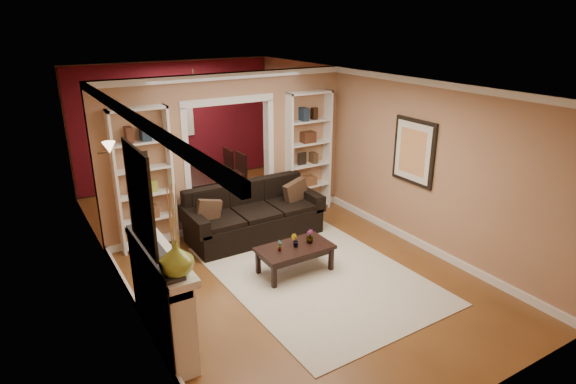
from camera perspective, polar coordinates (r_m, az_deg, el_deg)
floor at (r=7.95m, az=-3.00°, el=-6.63°), size 8.00×8.00×0.00m
ceiling at (r=7.16m, az=-3.40°, el=13.07°), size 8.00×8.00×0.00m
wall_back at (r=11.03m, az=-13.19°, el=7.93°), size 8.00×0.00×8.00m
wall_front at (r=4.60m, az=21.55°, el=-10.26°), size 8.00×0.00×8.00m
wall_left at (r=6.74m, az=-20.27°, el=-0.42°), size 0.00×8.00×8.00m
wall_right at (r=8.69m, az=10.04°, el=4.96°), size 0.00×8.00×8.00m
partition_wall at (r=8.48m, az=-7.05°, el=4.75°), size 4.50×0.15×2.70m
red_back_panel at (r=11.01m, az=-13.12°, el=7.75°), size 4.44×0.04×2.64m
dining_window at (r=10.93m, az=-13.15°, el=8.89°), size 0.78×0.03×0.98m
area_rug at (r=7.19m, az=3.24°, el=-9.68°), size 2.62×3.61×0.01m
sofa at (r=8.16m, az=-4.04°, el=-2.43°), size 2.31×1.00×0.90m
pillow_left at (r=7.77m, az=-9.38°, el=-2.42°), size 0.39×0.13×0.38m
pillow_right at (r=8.45m, az=0.92°, el=-0.05°), size 0.46×0.21×0.44m
coffee_table at (r=7.15m, az=0.82°, el=-7.98°), size 1.10×0.60×0.42m
plant_left at (r=6.89m, az=-0.98°, el=-6.34°), size 0.11×0.11×0.18m
plant_center at (r=7.01m, az=0.83°, el=-5.78°), size 0.14×0.13×0.20m
plant_right at (r=7.13m, az=2.57°, el=-5.27°), size 0.12×0.12×0.21m
bookshelf_left at (r=7.90m, az=-16.73°, el=1.37°), size 0.90×0.30×2.30m
bookshelf_right at (r=9.11m, az=2.37°, el=4.66°), size 0.90×0.30×2.30m
fireplace at (r=5.77m, az=-14.57°, el=-11.84°), size 0.32×1.70×1.16m
vase at (r=4.87m, az=-13.09°, el=-7.74°), size 0.45×0.45×0.36m
mirror at (r=5.21m, az=-17.19°, el=-0.69°), size 0.03×0.95×1.10m
wall_sconce at (r=7.14m, az=-20.87°, el=4.66°), size 0.18×0.18×0.22m
framed_art at (r=7.91m, az=14.64°, el=4.63°), size 0.04×0.85×1.05m
dining_table at (r=10.16m, az=-10.34°, el=0.82°), size 1.56×0.87×0.55m
dining_chair_nw at (r=9.69m, az=-12.76°, el=0.46°), size 0.46×0.46×0.80m
dining_chair_ne at (r=10.04m, az=-6.86°, el=1.96°), size 0.54×0.54×0.95m
dining_chair_sw at (r=10.22m, az=-13.87°, el=1.53°), size 0.48×0.48×0.84m
dining_chair_se at (r=10.57m, az=-8.23°, el=2.67°), size 0.49×0.49×0.90m
chandelier at (r=9.70m, az=-10.98°, el=10.52°), size 0.50×0.50×0.30m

